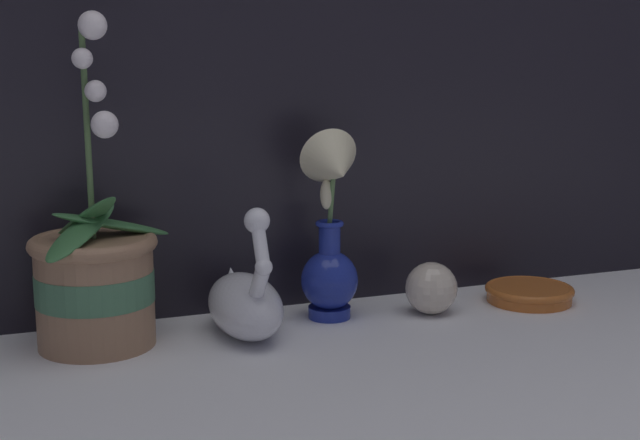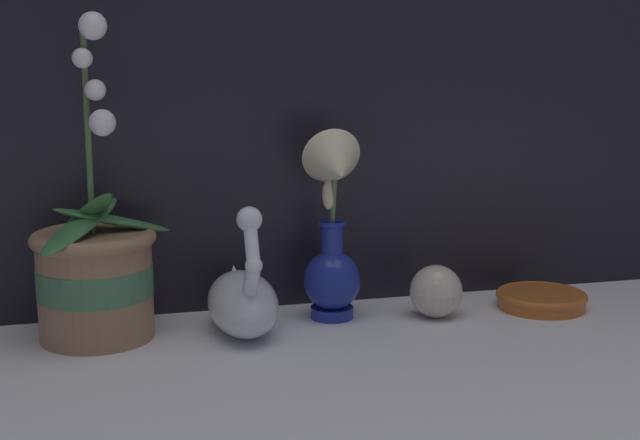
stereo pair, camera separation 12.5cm
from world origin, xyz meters
The scene contains 6 objects.
ground_plane centered at (0.00, 0.00, 0.00)m, with size 2.80×2.80×0.00m, color white.
orchid_potted_plant centered at (-0.33, 0.13, 0.09)m, with size 0.19×0.21×0.44m.
swan_figurine centered at (-0.13, 0.10, 0.05)m, with size 0.10×0.20×0.19m.
blue_vase centered at (0.01, 0.13, 0.12)m, with size 0.09×0.11×0.28m.
glass_sphere centered at (0.16, 0.11, 0.04)m, with size 0.08×0.08×0.08m.
amber_dish centered at (0.33, 0.11, 0.01)m, with size 0.14×0.14×0.03m.
Camera 2 is at (-0.33, -1.08, 0.39)m, focal length 50.00 mm.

